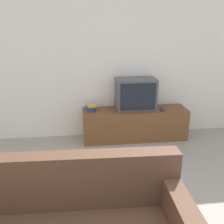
% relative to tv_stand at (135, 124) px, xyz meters
% --- Properties ---
extents(wall_back, '(9.00, 0.06, 2.60)m').
position_rel_tv_stand_xyz_m(wall_back, '(-0.41, 0.27, 1.05)').
color(wall_back, white).
rests_on(wall_back, ground_plane).
extents(tv_stand, '(1.68, 0.44, 0.50)m').
position_rel_tv_stand_xyz_m(tv_stand, '(0.00, 0.00, 0.00)').
color(tv_stand, brown).
rests_on(tv_stand, ground_plane).
extents(television, '(0.63, 0.37, 0.50)m').
position_rel_tv_stand_xyz_m(television, '(0.01, 0.04, 0.50)').
color(television, '#4C4C51').
rests_on(television, tv_stand).
extents(book_stack, '(0.17, 0.22, 0.09)m').
position_rel_tv_stand_xyz_m(book_stack, '(-0.71, 0.05, 0.30)').
color(book_stack, '#23478E').
rests_on(book_stack, tv_stand).
extents(remote_on_stand, '(0.09, 0.20, 0.02)m').
position_rel_tv_stand_xyz_m(remote_on_stand, '(0.42, -0.07, 0.26)').
color(remote_on_stand, '#2D2D2D').
rests_on(remote_on_stand, tv_stand).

